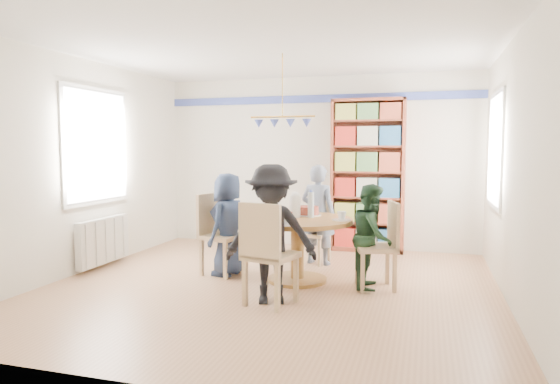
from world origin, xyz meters
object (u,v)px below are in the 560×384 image
at_px(radiator, 103,241).
at_px(chair_near, 266,250).
at_px(person_right, 372,236).
at_px(bookshelf, 368,177).
at_px(dining_table, 298,235).
at_px(chair_right, 383,241).
at_px(person_left, 228,224).
at_px(person_near, 271,234).
at_px(person_far, 318,214).
at_px(chair_far, 317,229).
at_px(chair_left, 216,230).

height_order(radiator, chair_near, chair_near).
bearing_deg(person_right, chair_near, 135.47).
bearing_deg(bookshelf, person_right, -81.95).
height_order(dining_table, chair_near, chair_near).
xyz_separation_m(radiator, chair_right, (3.65, -0.00, 0.19)).
xyz_separation_m(radiator, person_left, (1.76, 0.07, 0.28)).
bearing_deg(bookshelf, person_left, -126.96).
bearing_deg(person_near, chair_right, 22.35).
relative_size(person_left, person_far, 0.94).
distance_m(chair_far, person_near, 1.94).
distance_m(chair_left, bookshelf, 2.62).
bearing_deg(person_near, radiator, 145.08).
distance_m(radiator, person_left, 1.78).
bearing_deg(person_near, chair_near, -110.60).
relative_size(chair_right, chair_far, 1.16).
bearing_deg(person_right, person_far, 39.26).
bearing_deg(bookshelf, chair_left, -130.21).
distance_m(chair_near, person_near, 0.19).
bearing_deg(person_far, dining_table, 99.65).
xyz_separation_m(chair_right, person_right, (-0.12, -0.00, 0.05)).
xyz_separation_m(chair_near, person_right, (0.93, 0.99, 0.01)).
xyz_separation_m(radiator, chair_near, (2.60, -0.99, 0.23)).
relative_size(dining_table, chair_left, 1.29).
xyz_separation_m(person_far, person_near, (-0.09, -1.82, 0.03)).
distance_m(chair_right, chair_far, 1.46).
xyz_separation_m(chair_right, person_near, (-1.04, -0.85, 0.17)).
xyz_separation_m(radiator, chair_left, (1.59, 0.09, 0.20)).
distance_m(chair_far, person_left, 1.36).
xyz_separation_m(dining_table, person_far, (0.05, 0.94, 0.12)).
distance_m(chair_left, chair_near, 1.48).
distance_m(person_right, bookshelf, 2.14).
relative_size(person_near, bookshelf, 0.61).
bearing_deg(chair_right, chair_left, 177.51).
relative_size(chair_left, bookshelf, 0.43).
distance_m(radiator, chair_far, 2.87).
xyz_separation_m(person_left, person_near, (0.85, -0.92, 0.07)).
height_order(dining_table, person_near, person_near).
relative_size(chair_far, person_far, 0.62).
xyz_separation_m(person_right, person_far, (-0.83, 0.97, 0.09)).
height_order(person_left, person_right, person_left).
distance_m(person_far, person_near, 1.82).
xyz_separation_m(dining_table, person_right, (0.87, -0.03, 0.03)).
relative_size(chair_far, chair_near, 0.81).
distance_m(chair_right, person_left, 1.90).
distance_m(radiator, bookshelf, 3.91).
bearing_deg(person_far, chair_left, 50.79).
bearing_deg(person_left, person_right, 97.97).
height_order(chair_far, person_right, person_right).
xyz_separation_m(chair_far, person_left, (-0.90, -1.00, 0.17)).
distance_m(radiator, person_near, 2.76).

